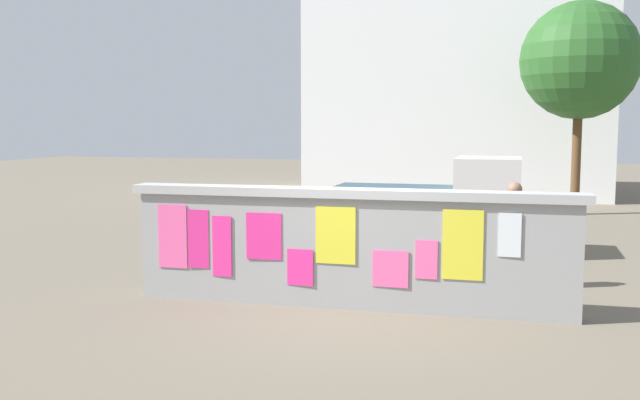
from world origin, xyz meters
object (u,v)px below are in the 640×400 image
(tree_roadside, at_px, (580,61))
(auto_rickshaw_truck, at_px, (436,206))
(motorcycle, at_px, (282,248))
(person_walking, at_px, (514,224))
(bicycle_near, at_px, (421,267))

(tree_roadside, bearing_deg, auto_rickshaw_truck, -115.46)
(motorcycle, xyz_separation_m, tree_roadside, (5.41, 9.60, 3.69))
(auto_rickshaw_truck, xyz_separation_m, motorcycle, (-2.23, -2.93, -0.44))
(auto_rickshaw_truck, xyz_separation_m, tree_roadside, (3.18, 6.68, 3.25))
(tree_roadside, bearing_deg, motorcycle, -119.41)
(auto_rickshaw_truck, distance_m, person_walking, 3.22)
(tree_roadside, bearing_deg, bicycle_near, -106.87)
(auto_rickshaw_truck, xyz_separation_m, bicycle_near, (0.10, -3.47, -0.54))
(auto_rickshaw_truck, height_order, person_walking, auto_rickshaw_truck)
(auto_rickshaw_truck, height_order, tree_roadside, tree_roadside)
(bicycle_near, bearing_deg, motorcycle, 166.99)
(auto_rickshaw_truck, height_order, bicycle_near, auto_rickshaw_truck)
(bicycle_near, xyz_separation_m, tree_roadside, (3.08, 10.14, 3.79))
(person_walking, bearing_deg, auto_rickshaw_truck, 116.45)
(auto_rickshaw_truck, height_order, motorcycle, auto_rickshaw_truck)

